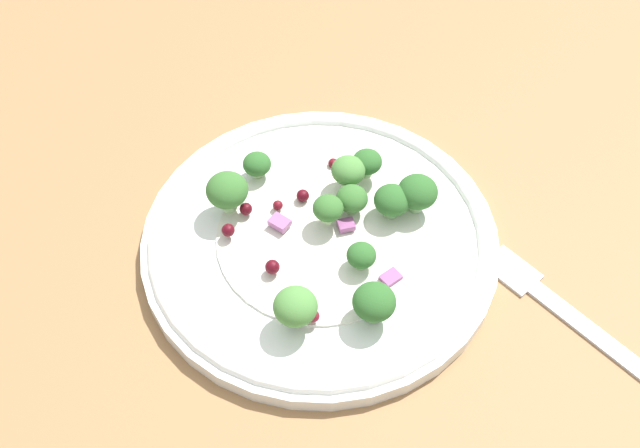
% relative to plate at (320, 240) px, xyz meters
% --- Properties ---
extents(ground_plane, '(1.80, 1.80, 0.02)m').
position_rel_plate_xyz_m(ground_plane, '(0.02, 0.01, -0.02)').
color(ground_plane, olive).
extents(plate, '(0.25, 0.25, 0.02)m').
position_rel_plate_xyz_m(plate, '(0.00, 0.00, 0.00)').
color(plate, white).
rests_on(plate, ground_plane).
extents(dressing_pool, '(0.14, 0.14, 0.00)m').
position_rel_plate_xyz_m(dressing_pool, '(0.00, -0.00, 0.00)').
color(dressing_pool, white).
rests_on(dressing_pool, plate).
extents(broccoli_floret_0, '(0.02, 0.02, 0.02)m').
position_rel_plate_xyz_m(broccoli_floret_0, '(-0.06, -0.02, 0.02)').
color(broccoli_floret_0, '#8EB77A').
rests_on(broccoli_floret_0, plate).
extents(broccoli_floret_1, '(0.03, 0.03, 0.03)m').
position_rel_plate_xyz_m(broccoli_floret_1, '(-0.07, 0.02, 0.02)').
color(broccoli_floret_1, '#8EB77A').
rests_on(broccoli_floret_1, plate).
extents(broccoli_floret_2, '(0.03, 0.03, 0.03)m').
position_rel_plate_xyz_m(broccoli_floret_2, '(0.01, 0.07, 0.02)').
color(broccoli_floret_2, '#8EB77A').
rests_on(broccoli_floret_2, plate).
extents(broccoli_floret_3, '(0.02, 0.02, 0.02)m').
position_rel_plate_xyz_m(broccoli_floret_3, '(-0.01, 0.04, 0.02)').
color(broccoli_floret_3, '#ADD18E').
rests_on(broccoli_floret_3, plate).
extents(broccoli_floret_4, '(0.02, 0.02, 0.02)m').
position_rel_plate_xyz_m(broccoli_floret_4, '(-0.04, -0.02, 0.02)').
color(broccoli_floret_4, '#ADD18E').
rests_on(broccoli_floret_4, plate).
extents(broccoli_floret_5, '(0.02, 0.02, 0.02)m').
position_rel_plate_xyz_m(broccoli_floret_5, '(-0.03, -0.00, 0.02)').
color(broccoli_floret_5, '#9EC684').
rests_on(broccoli_floret_5, plate).
extents(broccoli_floret_6, '(0.03, 0.03, 0.03)m').
position_rel_plate_xyz_m(broccoli_floret_6, '(0.04, -0.06, 0.03)').
color(broccoli_floret_6, '#8EB77A').
rests_on(broccoli_floret_6, plate).
extents(broccoli_floret_7, '(0.02, 0.02, 0.02)m').
position_rel_plate_xyz_m(broccoli_floret_7, '(0.00, -0.07, 0.02)').
color(broccoli_floret_7, '#ADD18E').
rests_on(broccoli_floret_7, plate).
extents(broccoli_floret_8, '(0.02, 0.02, 0.02)m').
position_rel_plate_xyz_m(broccoli_floret_8, '(-0.01, -0.00, 0.02)').
color(broccoli_floret_8, '#ADD18E').
rests_on(broccoli_floret_8, plate).
extents(broccoli_floret_9, '(0.03, 0.03, 0.03)m').
position_rel_plate_xyz_m(broccoli_floret_9, '(0.05, 0.05, 0.02)').
color(broccoli_floret_9, '#8EB77A').
rests_on(broccoli_floret_9, plate).
extents(broccoli_floret_10, '(0.03, 0.03, 0.03)m').
position_rel_plate_xyz_m(broccoli_floret_10, '(-0.05, 0.02, 0.02)').
color(broccoli_floret_10, '#8EB77A').
rests_on(broccoli_floret_10, plate).
extents(cranberry_0, '(0.01, 0.01, 0.01)m').
position_rel_plate_xyz_m(cranberry_0, '(0.01, -0.04, 0.01)').
color(cranberry_0, maroon).
rests_on(cranberry_0, plate).
extents(cranberry_1, '(0.01, 0.01, 0.01)m').
position_rel_plate_xyz_m(cranberry_1, '(0.04, 0.01, 0.01)').
color(cranberry_1, '#4C0A14').
rests_on(cranberry_1, plate).
extents(cranberry_2, '(0.01, 0.01, 0.01)m').
position_rel_plate_xyz_m(cranberry_2, '(0.03, -0.05, 0.01)').
color(cranberry_2, '#4C0A14').
rests_on(cranberry_2, plate).
extents(cranberry_3, '(0.01, 0.01, 0.01)m').
position_rel_plate_xyz_m(cranberry_3, '(0.05, -0.04, 0.01)').
color(cranberry_3, '#4C0A14').
rests_on(cranberry_3, plate).
extents(cranberry_4, '(0.01, 0.01, 0.01)m').
position_rel_plate_xyz_m(cranberry_4, '(-0.01, -0.03, 0.01)').
color(cranberry_4, '#4C0A14').
rests_on(cranberry_4, plate).
extents(cranberry_5, '(0.01, 0.01, 0.01)m').
position_rel_plate_xyz_m(cranberry_5, '(0.04, 0.05, 0.01)').
color(cranberry_5, maroon).
rests_on(cranberry_5, plate).
extents(cranberry_6, '(0.01, 0.01, 0.01)m').
position_rel_plate_xyz_m(cranberry_6, '(-0.05, -0.05, 0.01)').
color(cranberry_6, maroon).
rests_on(cranberry_6, plate).
extents(onion_bit_0, '(0.01, 0.02, 0.00)m').
position_rel_plate_xyz_m(onion_bit_0, '(0.02, -0.02, 0.01)').
color(onion_bit_0, '#A35B93').
rests_on(onion_bit_0, plate).
extents(onion_bit_1, '(0.01, 0.01, 0.00)m').
position_rel_plate_xyz_m(onion_bit_1, '(-0.02, 0.01, 0.01)').
color(onion_bit_1, '#934C84').
rests_on(onion_bit_1, plate).
extents(onion_bit_2, '(0.01, 0.01, 0.01)m').
position_rel_plate_xyz_m(onion_bit_2, '(-0.02, 0.06, 0.01)').
color(onion_bit_2, '#934C84').
rests_on(onion_bit_2, plate).
extents(fork, '(0.04, 0.19, 0.01)m').
position_rel_plate_xyz_m(fork, '(-0.10, 0.16, -0.01)').
color(fork, silver).
rests_on(fork, ground_plane).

